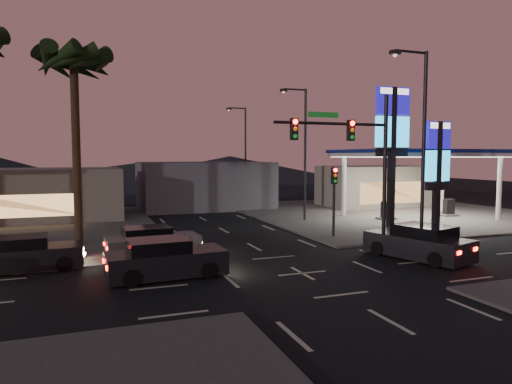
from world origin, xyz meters
name	(u,v)px	position (x,y,z in m)	size (l,w,h in m)	color
ground	(302,273)	(0.00, 0.00, 0.00)	(140.00, 140.00, 0.00)	black
corner_lot_ne	(387,213)	(16.00, 16.00, 0.06)	(24.00, 24.00, 0.12)	#47443F
gas_station	(420,155)	(16.00, 12.00, 5.08)	(12.20, 8.20, 5.47)	silver
convenience_store	(374,186)	(18.00, 21.00, 2.00)	(10.00, 6.00, 4.00)	#726B5B
pylon_sign_tall	(392,132)	(8.50, 5.50, 6.39)	(2.20, 0.35, 9.00)	black
pylon_sign_short	(437,161)	(11.00, 4.50, 4.66)	(1.60, 0.35, 7.00)	black
traffic_signal_mast	(355,151)	(3.76, 1.99, 5.23)	(6.10, 0.39, 8.00)	black
pedestal_signal	(334,190)	(5.50, 6.98, 2.92)	(0.32, 0.39, 4.30)	black
streetlight_near	(420,141)	(6.79, 1.00, 5.72)	(2.14, 0.25, 10.00)	black
streetlight_mid	(303,146)	(6.79, 14.00, 5.72)	(2.14, 0.25, 10.00)	black
streetlight_far	(244,149)	(6.79, 28.00, 5.72)	(2.14, 0.25, 10.00)	black
palm_a	(74,73)	(-9.00, 9.50, 9.43)	(4.41, 4.41, 10.86)	black
building_far_west	(12,195)	(-14.00, 22.00, 2.00)	(16.00, 8.00, 4.00)	#726B5B
building_far_mid	(203,185)	(2.00, 26.00, 2.20)	(12.00, 9.00, 4.40)	#4C4C51
hill_right	(230,170)	(15.00, 60.00, 2.50)	(50.00, 50.00, 5.00)	black
hill_center	(143,174)	(0.00, 60.00, 2.00)	(60.00, 60.00, 4.00)	black
car_lane_a_front	(165,259)	(-5.57, 1.39, 0.74)	(5.01, 2.32, 1.60)	black
car_lane_b_front	(152,243)	(-5.57, 5.48, 0.70)	(4.72, 2.22, 1.50)	#555557
car_lane_b_mid	(26,254)	(-11.06, 4.68, 0.69)	(4.68, 2.18, 1.49)	black
suv_station	(419,243)	(6.52, 0.56, 0.78)	(3.42, 5.37, 1.67)	black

